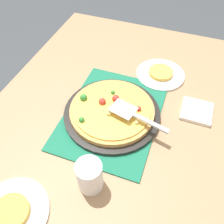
% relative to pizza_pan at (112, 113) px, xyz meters
% --- Properties ---
extents(ground_plane, '(8.00, 8.00, 0.00)m').
position_rel_pizza_pan_xyz_m(ground_plane, '(0.00, 0.00, -0.76)').
color(ground_plane, '#3D4247').
extents(dining_table, '(1.40, 1.00, 0.75)m').
position_rel_pizza_pan_xyz_m(dining_table, '(0.00, 0.00, -0.12)').
color(dining_table, '#9E7A56').
rests_on(dining_table, ground_plane).
extents(placemat, '(0.48, 0.36, 0.01)m').
position_rel_pizza_pan_xyz_m(placemat, '(0.00, 0.00, -0.01)').
color(placemat, '#196B4C').
rests_on(placemat, dining_table).
extents(pizza_pan, '(0.38, 0.38, 0.01)m').
position_rel_pizza_pan_xyz_m(pizza_pan, '(0.00, 0.00, 0.00)').
color(pizza_pan, black).
rests_on(pizza_pan, placemat).
extents(pizza, '(0.33, 0.33, 0.05)m').
position_rel_pizza_pan_xyz_m(pizza, '(-0.00, -0.00, 0.02)').
color(pizza, tan).
rests_on(pizza, pizza_pan).
extents(plate_near_left, '(0.22, 0.22, 0.01)m').
position_rel_pizza_pan_xyz_m(plate_near_left, '(0.46, -0.15, -0.01)').
color(plate_near_left, white).
rests_on(plate_near_left, dining_table).
extents(plate_far_right, '(0.22, 0.22, 0.01)m').
position_rel_pizza_pan_xyz_m(plate_far_right, '(-0.30, 0.13, -0.01)').
color(plate_far_right, white).
rests_on(plate_far_right, dining_table).
extents(served_slice_left, '(0.11, 0.11, 0.02)m').
position_rel_pizza_pan_xyz_m(served_slice_left, '(0.46, -0.15, 0.01)').
color(served_slice_left, gold).
rests_on(served_slice_left, plate_near_left).
extents(served_slice_right, '(0.11, 0.11, 0.02)m').
position_rel_pizza_pan_xyz_m(served_slice_right, '(-0.30, 0.13, 0.01)').
color(served_slice_right, '#EAB747').
rests_on(served_slice_right, plate_far_right).
extents(cup_far, '(0.08, 0.08, 0.12)m').
position_rel_pizza_pan_xyz_m(cup_far, '(0.29, 0.03, 0.05)').
color(cup_far, white).
rests_on(cup_far, dining_table).
extents(pizza_server, '(0.10, 0.23, 0.01)m').
position_rel_pizza_pan_xyz_m(pizza_server, '(0.02, 0.09, 0.06)').
color(pizza_server, silver).
rests_on(pizza_server, pizza).
extents(napkin_stack, '(0.12, 0.12, 0.02)m').
position_rel_pizza_pan_xyz_m(napkin_stack, '(-0.13, 0.31, -0.01)').
color(napkin_stack, white).
rests_on(napkin_stack, dining_table).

